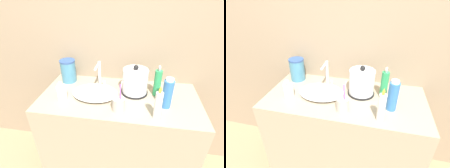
% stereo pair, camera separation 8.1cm
% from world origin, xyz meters
% --- Properties ---
extents(wall_back, '(6.00, 0.04, 2.60)m').
position_xyz_m(wall_back, '(0.00, 0.57, 1.30)').
color(wall_back, gray).
rests_on(wall_back, ground_plane).
extents(vanity_counter, '(1.16, 0.55, 0.80)m').
position_xyz_m(vanity_counter, '(0.00, 0.28, 0.40)').
color(vanity_counter, gray).
rests_on(vanity_counter, ground_plane).
extents(sink_basin, '(0.34, 0.25, 0.05)m').
position_xyz_m(sink_basin, '(-0.18, 0.26, 0.83)').
color(sink_basin, white).
rests_on(sink_basin, vanity_counter).
extents(faucet, '(0.06, 0.14, 0.21)m').
position_xyz_m(faucet, '(-0.17, 0.40, 0.92)').
color(faucet, silver).
rests_on(faucet, vanity_counter).
extents(electric_kettle, '(0.20, 0.20, 0.23)m').
position_xyz_m(electric_kettle, '(0.11, 0.35, 0.90)').
color(electric_kettle, black).
rests_on(electric_kettle, vanity_counter).
extents(toothbrush_cup, '(0.08, 0.08, 0.22)m').
position_xyz_m(toothbrush_cup, '(0.02, 0.11, 0.85)').
color(toothbrush_cup, '#B7B2A8').
rests_on(toothbrush_cup, vanity_counter).
extents(lotion_bottle, '(0.05, 0.05, 0.23)m').
position_xyz_m(lotion_bottle, '(0.27, 0.34, 0.91)').
color(lotion_bottle, '#2D9956').
rests_on(lotion_bottle, vanity_counter).
extents(shampoo_bottle, '(0.07, 0.07, 0.14)m').
position_xyz_m(shampoo_bottle, '(-0.40, 0.18, 0.86)').
color(shampoo_bottle, white).
rests_on(shampoo_bottle, vanity_counter).
extents(mouthwash_bottle, '(0.07, 0.07, 0.22)m').
position_xyz_m(mouthwash_bottle, '(0.32, 0.20, 0.91)').
color(mouthwash_bottle, '#3370B7').
rests_on(mouthwash_bottle, vanity_counter).
extents(hand_cream_bottle, '(0.04, 0.04, 0.23)m').
position_xyz_m(hand_cream_bottle, '(0.26, 0.08, 0.90)').
color(hand_cream_bottle, white).
rests_on(hand_cream_bottle, vanity_counter).
extents(water_pitcher, '(0.12, 0.12, 0.19)m').
position_xyz_m(water_pitcher, '(-0.45, 0.45, 0.90)').
color(water_pitcher, teal).
rests_on(water_pitcher, vanity_counter).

